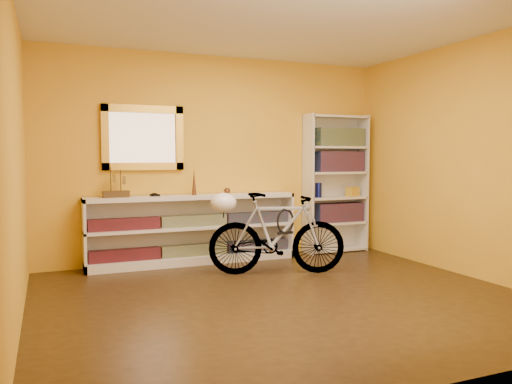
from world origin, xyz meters
name	(u,v)px	position (x,y,z in m)	size (l,w,h in m)	color
floor	(284,298)	(0.00, 0.00, -0.01)	(4.50, 4.00, 0.01)	black
ceiling	(286,15)	(0.00, 0.00, 2.60)	(4.50, 4.00, 0.01)	silver
back_wall	(217,158)	(0.00, 2.00, 1.30)	(4.50, 0.01, 2.60)	gold
left_wall	(15,160)	(-2.25, 0.00, 1.30)	(0.01, 4.00, 2.60)	gold
right_wall	(471,159)	(2.25, 0.00, 1.30)	(0.01, 4.00, 2.60)	gold
gilt_mirror	(143,138)	(-0.95, 1.97, 1.55)	(0.98, 0.06, 0.78)	olive
wall_socket	(281,235)	(0.90, 1.99, 0.25)	(0.09, 0.01, 0.09)	silver
console_unit	(194,229)	(-0.38, 1.81, 0.42)	(2.60, 0.35, 0.85)	silver
cd_row_lower	(194,250)	(-0.38, 1.79, 0.17)	(2.50, 0.13, 0.14)	black
cd_row_upper	(194,221)	(-0.38, 1.79, 0.54)	(2.50, 0.13, 0.14)	navy
model_ship	(116,182)	(-1.30, 1.81, 1.03)	(0.30, 0.11, 0.36)	#3A2710
toy_car	(155,196)	(-0.85, 1.81, 0.85)	(0.00, 0.00, 0.00)	black
bronze_ornament	(194,181)	(-0.36, 1.81, 1.02)	(0.06, 0.06, 0.34)	#58331E
decorative_orb	(227,191)	(0.07, 1.81, 0.89)	(0.08, 0.08, 0.08)	#58331E
bookcase	(336,184)	(1.67, 1.84, 0.95)	(0.90, 0.30, 1.90)	silver
book_row_a	(338,212)	(1.72, 1.84, 0.55)	(0.70, 0.22, 0.26)	maroon
book_row_b	(339,162)	(1.72, 1.84, 1.25)	(0.70, 0.22, 0.28)	maroon
book_row_c	(339,137)	(1.72, 1.84, 1.59)	(0.70, 0.22, 0.25)	navy
travel_mug	(318,190)	(1.39, 1.82, 0.87)	(0.09, 0.09, 0.20)	navy
red_tin	(322,140)	(1.47, 1.87, 1.54)	(0.12, 0.12, 0.16)	maroon
yellow_bag	(352,192)	(1.92, 1.80, 0.83)	(0.17, 0.11, 0.13)	gold
bicycle	(277,233)	(0.34, 0.90, 0.46)	(1.57, 0.41, 0.92)	silver
helmet	(223,203)	(-0.23, 1.08, 0.81)	(0.29, 0.28, 0.22)	white
u_lock	(285,221)	(0.43, 0.87, 0.60)	(0.21, 0.21, 0.02)	black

